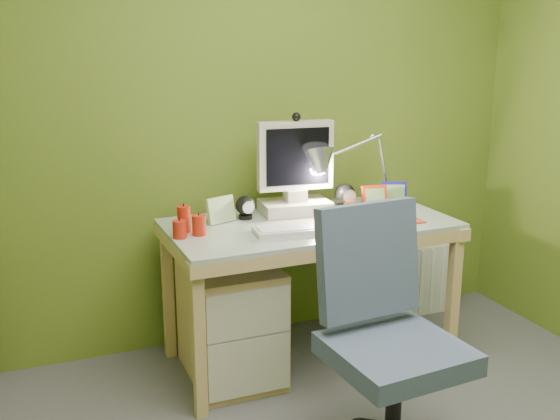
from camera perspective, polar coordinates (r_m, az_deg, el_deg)
name	(u,v)px	position (r m, az deg, el deg)	size (l,w,h in m)	color
wall_back	(236,115)	(3.35, -3.84, 8.26)	(3.20, 0.01, 2.40)	olive
desk	(309,292)	(3.26, 2.52, -7.15)	(1.36, 0.68, 0.73)	tan
monitor	(295,164)	(3.24, 1.34, 4.07)	(0.37, 0.21, 0.50)	beige
speaker_left	(245,207)	(3.17, -3.03, 0.23)	(0.10, 0.10, 0.11)	black
speaker_right	(345,196)	(3.38, 5.67, 1.23)	(0.11, 0.11, 0.13)	black
keyboard	(306,229)	(2.98, 2.30, -1.62)	(0.48, 0.15, 0.02)	silver
mousepad	(394,220)	(3.19, 9.86, -0.88)	(0.25, 0.18, 0.01)	#BC391D
mouse	(394,217)	(3.19, 9.87, -0.59)	(0.12, 0.07, 0.04)	white
amber_tumbler	(351,213)	(3.14, 6.21, -0.23)	(0.07, 0.07, 0.09)	maroon
candle_cluster	(186,221)	(2.95, -8.18, -0.99)	(0.16, 0.14, 0.12)	red
photo_frame_red	(374,196)	(3.42, 8.21, 1.18)	(0.14, 0.02, 0.12)	red
photo_frame_blue	(394,192)	(3.52, 9.87, 1.51)	(0.14, 0.02, 0.12)	navy
photo_frame_green	(221,210)	(3.12, -5.18, 0.02)	(0.15, 0.02, 0.13)	#9FBF83
desk_lamp	(375,153)	(3.44, 8.28, 4.96)	(0.51, 0.22, 0.55)	silver
task_chair	(396,350)	(2.49, 10.09, -11.90)	(0.53, 0.53, 0.95)	#414E6B
radiator	(419,277)	(3.97, 11.97, -5.76)	(0.41, 0.17, 0.41)	silver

